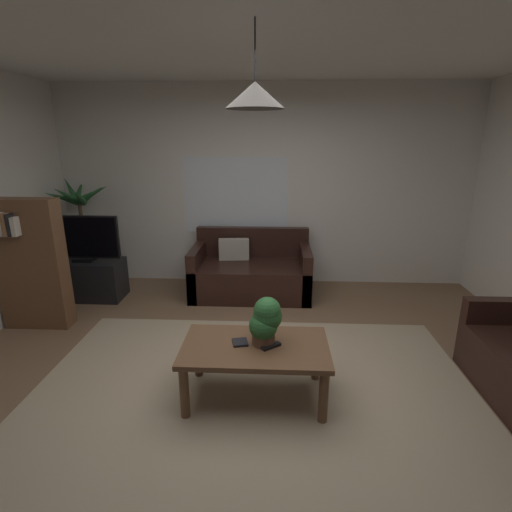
{
  "coord_description": "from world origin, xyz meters",
  "views": [
    {
      "loc": [
        0.15,
        -2.76,
        1.98
      ],
      "look_at": [
        0.0,
        0.3,
        1.05
      ],
      "focal_mm": 27.31,
      "sensor_mm": 36.0,
      "label": 1
    }
  ],
  "objects": [
    {
      "name": "floor",
      "position": [
        0.0,
        0.0,
        -0.01
      ],
      "size": [
        5.57,
        5.12,
        0.02
      ],
      "primitive_type": "cube",
      "color": "brown",
      "rests_on": "ground"
    },
    {
      "name": "rug",
      "position": [
        0.0,
        -0.2,
        0.0
      ],
      "size": [
        3.62,
        2.81,
        0.01
      ],
      "primitive_type": "cube",
      "color": "tan",
      "rests_on": "ground"
    },
    {
      "name": "wall_back",
      "position": [
        0.0,
        2.59,
        1.34
      ],
      "size": [
        5.69,
        0.06,
        2.68
      ],
      "primitive_type": "cube",
      "color": "silver",
      "rests_on": "ground"
    },
    {
      "name": "ceiling",
      "position": [
        0.0,
        0.0,
        2.69
      ],
      "size": [
        5.57,
        5.12,
        0.02
      ],
      "primitive_type": "cube",
      "color": "white"
    },
    {
      "name": "window_pane",
      "position": [
        -0.39,
        2.56,
        1.23
      ],
      "size": [
        1.42,
        0.01,
        1.03
      ],
      "primitive_type": "cube",
      "color": "white"
    },
    {
      "name": "couch_under_window",
      "position": [
        -0.15,
        2.07,
        0.27
      ],
      "size": [
        1.52,
        0.86,
        0.82
      ],
      "color": "black",
      "rests_on": "ground"
    },
    {
      "name": "coffee_table",
      "position": [
        0.01,
        -0.1,
        0.39
      ],
      "size": [
        1.13,
        0.65,
        0.46
      ],
      "color": "brown",
      "rests_on": "ground"
    },
    {
      "name": "book_on_table_0",
      "position": [
        -0.1,
        -0.08,
        0.47
      ],
      "size": [
        0.14,
        0.14,
        0.02
      ],
      "primitive_type": "cube",
      "rotation": [
        0.0,
        0.0,
        0.22
      ],
      "color": "black",
      "rests_on": "coffee_table"
    },
    {
      "name": "remote_on_table_0",
      "position": [
        0.14,
        -0.13,
        0.47
      ],
      "size": [
        0.16,
        0.14,
        0.02
      ],
      "primitive_type": "cube",
      "rotation": [
        0.0,
        0.0,
        5.35
      ],
      "color": "black",
      "rests_on": "coffee_table"
    },
    {
      "name": "potted_plant_on_table",
      "position": [
        0.09,
        -0.08,
        0.66
      ],
      "size": [
        0.25,
        0.24,
        0.38
      ],
      "color": "brown",
      "rests_on": "coffee_table"
    },
    {
      "name": "tv_stand",
      "position": [
        -2.23,
        1.81,
        0.25
      ],
      "size": [
        0.9,
        0.44,
        0.5
      ],
      "primitive_type": "cube",
      "color": "black",
      "rests_on": "ground"
    },
    {
      "name": "tv",
      "position": [
        -2.23,
        1.79,
        0.8
      ],
      "size": [
        0.94,
        0.16,
        0.58
      ],
      "color": "black",
      "rests_on": "tv_stand"
    },
    {
      "name": "potted_palm_corner",
      "position": [
        -2.43,
        2.22,
        0.73
      ],
      "size": [
        0.79,
        0.91,
        1.52
      ],
      "color": "beige",
      "rests_on": "ground"
    },
    {
      "name": "bookshelf_corner",
      "position": [
        -2.42,
        1.02,
        0.72
      ],
      "size": [
        0.7,
        0.31,
        1.4
      ],
      "color": "brown",
      "rests_on": "ground"
    },
    {
      "name": "pendant_lamp",
      "position": [
        0.01,
        -0.1,
        2.24
      ],
      "size": [
        0.39,
        0.39,
        0.52
      ],
      "color": "black"
    }
  ]
}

